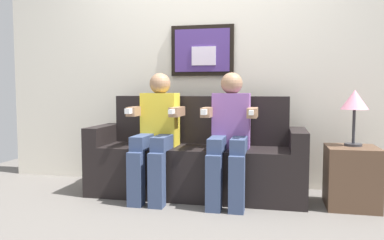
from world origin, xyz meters
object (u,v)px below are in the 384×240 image
at_px(table_lamp, 355,102).
at_px(person_on_right, 230,132).
at_px(person_on_left, 156,130).
at_px(couch, 196,161).
at_px(side_table_right, 351,177).

bearing_deg(table_lamp, person_on_right, -173.69).
xyz_separation_m(person_on_left, person_on_right, (0.65, 0.00, 0.00)).
height_order(person_on_right, table_lamp, person_on_right).
bearing_deg(couch, side_table_right, -4.61).
relative_size(couch, person_on_left, 1.74).
bearing_deg(side_table_right, couch, 175.39).
bearing_deg(table_lamp, person_on_left, -176.16).
relative_size(person_on_left, side_table_right, 2.22).
distance_m(couch, table_lamp, 1.44).
height_order(person_on_left, side_table_right, person_on_left).
relative_size(person_on_left, table_lamp, 2.41).
bearing_deg(side_table_right, person_on_left, -177.85).
bearing_deg(couch, table_lamp, -2.42).
xyz_separation_m(person_on_left, table_lamp, (1.66, 0.11, 0.25)).
distance_m(person_on_right, side_table_right, 1.05).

